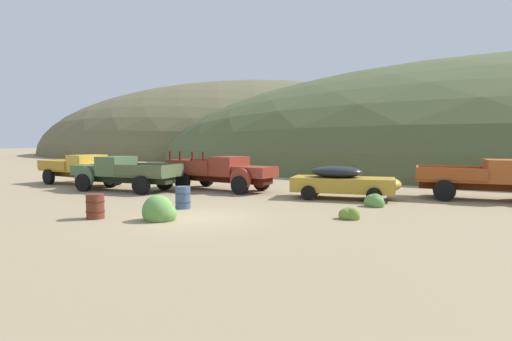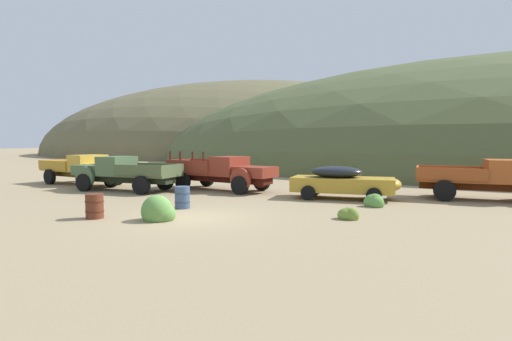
% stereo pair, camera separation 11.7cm
% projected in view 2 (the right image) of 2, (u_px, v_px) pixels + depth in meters
% --- Properties ---
extents(ground_plane, '(300.00, 300.00, 0.00)m').
position_uv_depth(ground_plane, '(194.00, 218.00, 14.39)').
color(ground_plane, '#998460').
extents(hill_far_right, '(96.97, 83.88, 32.10)m').
position_uv_depth(hill_far_right, '(253.00, 153.00, 95.87)').
color(hill_far_right, brown).
rests_on(hill_far_right, ground).
extents(hill_center, '(103.67, 88.59, 27.32)m').
position_uv_depth(hill_center, '(509.00, 160.00, 59.96)').
color(hill_center, '#4C5633').
rests_on(hill_center, ground).
extents(truck_faded_yellow, '(6.61, 3.54, 1.89)m').
position_uv_depth(truck_faded_yellow, '(87.00, 169.00, 25.30)').
color(truck_faded_yellow, brown).
rests_on(truck_faded_yellow, ground).
extents(truck_weathered_green, '(6.19, 2.56, 1.89)m').
position_uv_depth(truck_weathered_green, '(118.00, 173.00, 22.45)').
color(truck_weathered_green, '#232B1B').
rests_on(truck_weathered_green, ground).
extents(truck_rust_red, '(6.74, 3.55, 2.16)m').
position_uv_depth(truck_rust_red, '(228.00, 173.00, 22.32)').
color(truck_rust_red, '#42140D').
rests_on(truck_rust_red, ground).
extents(car_mustard, '(5.03, 2.17, 1.57)m').
position_uv_depth(car_mustard, '(346.00, 182.00, 19.05)').
color(car_mustard, '#B28928').
rests_on(car_mustard, ground).
extents(truck_oxide_orange, '(6.28, 2.69, 1.89)m').
position_uv_depth(truck_oxide_orange, '(500.00, 179.00, 18.39)').
color(truck_oxide_orange, '#51220D').
rests_on(truck_oxide_orange, ground).
extents(oil_drum_foreground, '(0.65, 0.65, 0.87)m').
position_uv_depth(oil_drum_foreground, '(95.00, 206.00, 14.22)').
color(oil_drum_foreground, '#5B2819').
rests_on(oil_drum_foreground, ground).
extents(oil_drum_by_truck, '(0.65, 0.65, 0.90)m').
position_uv_depth(oil_drum_by_truck, '(182.00, 197.00, 16.37)').
color(oil_drum_by_truck, '#384C6B').
rests_on(oil_drum_by_truck, ground).
extents(bush_lone_scrub, '(1.21, 1.03, 1.13)m').
position_uv_depth(bush_lone_scrub, '(158.00, 213.00, 13.89)').
color(bush_lone_scrub, '#5B8E42').
rests_on(bush_lone_scrub, ground).
extents(bush_between_trucks, '(0.76, 0.62, 0.53)m').
position_uv_depth(bush_between_trucks, '(349.00, 215.00, 14.08)').
color(bush_between_trucks, olive).
rests_on(bush_between_trucks, ground).
extents(bush_near_barrel, '(1.07, 1.40, 1.14)m').
position_uv_depth(bush_near_barrel, '(120.00, 176.00, 28.81)').
color(bush_near_barrel, '#5B8E42').
rests_on(bush_near_barrel, ground).
extents(bush_front_left, '(0.85, 0.76, 0.69)m').
position_uv_depth(bush_front_left, '(374.00, 202.00, 16.82)').
color(bush_front_left, '#5B8E42').
rests_on(bush_front_left, ground).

